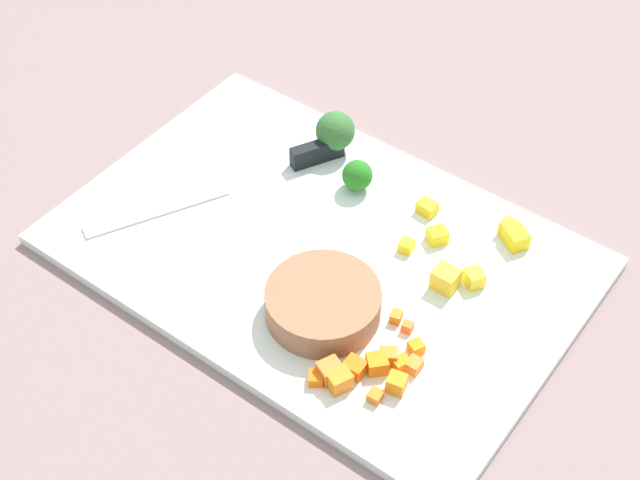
# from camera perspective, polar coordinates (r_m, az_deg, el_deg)

# --- Properties ---
(ground_plane) EXTENTS (4.00, 4.00, 0.00)m
(ground_plane) POSITION_cam_1_polar(r_m,az_deg,el_deg) (0.93, 0.00, -0.93)
(ground_plane) COLOR gray
(cutting_board) EXTENTS (0.50, 0.34, 0.01)m
(cutting_board) POSITION_cam_1_polar(r_m,az_deg,el_deg) (0.93, 0.00, -0.68)
(cutting_board) COLOR white
(cutting_board) RESTS_ON ground_plane
(prep_bowl) EXTENTS (0.11, 0.11, 0.03)m
(prep_bowl) POSITION_cam_1_polar(r_m,az_deg,el_deg) (0.86, 0.19, -3.88)
(prep_bowl) COLOR #946447
(prep_bowl) RESTS_ON cutting_board
(chef_knife) EXTENTS (0.15, 0.26, 0.02)m
(chef_knife) POSITION_cam_1_polar(r_m,az_deg,el_deg) (0.99, -3.09, 4.32)
(chef_knife) COLOR silver
(chef_knife) RESTS_ON cutting_board
(carrot_dice_0) EXTENTS (0.01, 0.01, 0.01)m
(carrot_dice_0) POSITION_cam_1_polar(r_m,az_deg,el_deg) (0.81, 3.39, -9.48)
(carrot_dice_0) COLOR orange
(carrot_dice_0) RESTS_ON cutting_board
(carrot_dice_1) EXTENTS (0.02, 0.02, 0.01)m
(carrot_dice_1) POSITION_cam_1_polar(r_m,az_deg,el_deg) (0.82, -0.26, -8.41)
(carrot_dice_1) COLOR orange
(carrot_dice_1) RESTS_ON cutting_board
(carrot_dice_2) EXTENTS (0.02, 0.02, 0.02)m
(carrot_dice_2) POSITION_cam_1_polar(r_m,az_deg,el_deg) (0.82, 0.61, -8.00)
(carrot_dice_2) COLOR orange
(carrot_dice_2) RESTS_ON cutting_board
(carrot_dice_3) EXTENTS (0.02, 0.02, 0.02)m
(carrot_dice_3) POSITION_cam_1_polar(r_m,az_deg,el_deg) (0.81, 1.20, -8.56)
(carrot_dice_3) COLOR orange
(carrot_dice_3) RESTS_ON cutting_board
(carrot_dice_4) EXTENTS (0.02, 0.02, 0.01)m
(carrot_dice_4) POSITION_cam_1_polar(r_m,az_deg,el_deg) (0.82, 2.14, -7.78)
(carrot_dice_4) COLOR orange
(carrot_dice_4) RESTS_ON cutting_board
(carrot_dice_5) EXTENTS (0.02, 0.02, 0.01)m
(carrot_dice_5) POSITION_cam_1_polar(r_m,az_deg,el_deg) (0.83, 4.18, -7.11)
(carrot_dice_5) COLOR orange
(carrot_dice_5) RESTS_ON cutting_board
(carrot_dice_6) EXTENTS (0.02, 0.02, 0.02)m
(carrot_dice_6) POSITION_cam_1_polar(r_m,az_deg,el_deg) (0.83, 3.50, -7.54)
(carrot_dice_6) COLOR orange
(carrot_dice_6) RESTS_ON cutting_board
(carrot_dice_7) EXTENTS (0.02, 0.02, 0.01)m
(carrot_dice_7) POSITION_cam_1_polar(r_m,az_deg,el_deg) (0.83, 4.96, -7.51)
(carrot_dice_7) COLOR orange
(carrot_dice_7) RESTS_ON cutting_board
(carrot_dice_8) EXTENTS (0.01, 0.01, 0.01)m
(carrot_dice_8) POSITION_cam_1_polar(r_m,az_deg,el_deg) (0.86, 4.67, -4.68)
(carrot_dice_8) COLOR orange
(carrot_dice_8) RESTS_ON cutting_board
(carrot_dice_9) EXTENTS (0.02, 0.02, 0.01)m
(carrot_dice_9) POSITION_cam_1_polar(r_m,az_deg,el_deg) (0.84, 5.88, -6.53)
(carrot_dice_9) COLOR orange
(carrot_dice_9) RESTS_ON cutting_board
(carrot_dice_10) EXTENTS (0.01, 0.01, 0.01)m
(carrot_dice_10) POSITION_cam_1_polar(r_m,az_deg,el_deg) (0.86, 5.36, -5.29)
(carrot_dice_10) COLOR orange
(carrot_dice_10) RESTS_ON cutting_board
(carrot_dice_11) EXTENTS (0.02, 0.02, 0.02)m
(carrot_dice_11) POSITION_cam_1_polar(r_m,az_deg,el_deg) (0.81, 4.70, -8.72)
(carrot_dice_11) COLOR orange
(carrot_dice_11) RESTS_ON cutting_board
(carrot_dice_12) EXTENTS (0.01, 0.01, 0.01)m
(carrot_dice_12) POSITION_cam_1_polar(r_m,az_deg,el_deg) (0.83, 5.74, -7.60)
(carrot_dice_12) COLOR orange
(carrot_dice_12) RESTS_ON cutting_board
(pepper_dice_0) EXTENTS (0.02, 0.02, 0.02)m
(pepper_dice_0) POSITION_cam_1_polar(r_m,az_deg,el_deg) (0.89, 7.66, -2.36)
(pepper_dice_0) COLOR yellow
(pepper_dice_0) RESTS_ON cutting_board
(pepper_dice_1) EXTENTS (0.02, 0.02, 0.01)m
(pepper_dice_1) POSITION_cam_1_polar(r_m,az_deg,el_deg) (0.96, 6.55, 1.97)
(pepper_dice_1) COLOR yellow
(pepper_dice_1) RESTS_ON cutting_board
(pepper_dice_2) EXTENTS (0.03, 0.03, 0.02)m
(pepper_dice_2) POSITION_cam_1_polar(r_m,az_deg,el_deg) (0.94, 11.87, 0.14)
(pepper_dice_2) COLOR yellow
(pepper_dice_2) RESTS_ON cutting_board
(pepper_dice_3) EXTENTS (0.02, 0.02, 0.01)m
(pepper_dice_3) POSITION_cam_1_polar(r_m,az_deg,el_deg) (0.93, 7.17, 0.28)
(pepper_dice_3) COLOR yellow
(pepper_dice_3) RESTS_ON cutting_board
(pepper_dice_4) EXTENTS (0.02, 0.02, 0.01)m
(pepper_dice_4) POSITION_cam_1_polar(r_m,az_deg,el_deg) (0.92, 5.29, -0.37)
(pepper_dice_4) COLOR yellow
(pepper_dice_4) RESTS_ON cutting_board
(pepper_dice_5) EXTENTS (0.02, 0.02, 0.02)m
(pepper_dice_5) POSITION_cam_1_polar(r_m,az_deg,el_deg) (0.90, 9.38, -2.30)
(pepper_dice_5) COLOR yellow
(pepper_dice_5) RESTS_ON cutting_board
(pepper_dice_6) EXTENTS (0.02, 0.02, 0.02)m
(pepper_dice_6) POSITION_cam_1_polar(r_m,az_deg,el_deg) (0.95, 11.43, 0.74)
(pepper_dice_6) COLOR yellow
(pepper_dice_6) RESTS_ON cutting_board
(broccoli_floret_0) EXTENTS (0.04, 0.04, 0.05)m
(broccoli_floret_0) POSITION_cam_1_polar(r_m,az_deg,el_deg) (1.01, 0.94, 6.64)
(broccoli_floret_0) COLOR #8AC166
(broccoli_floret_0) RESTS_ON cutting_board
(broccoli_floret_1) EXTENTS (0.03, 0.03, 0.03)m
(broccoli_floret_1) POSITION_cam_1_polar(r_m,az_deg,el_deg) (0.97, 2.29, 3.95)
(broccoli_floret_1) COLOR #84AC60
(broccoli_floret_1) RESTS_ON cutting_board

